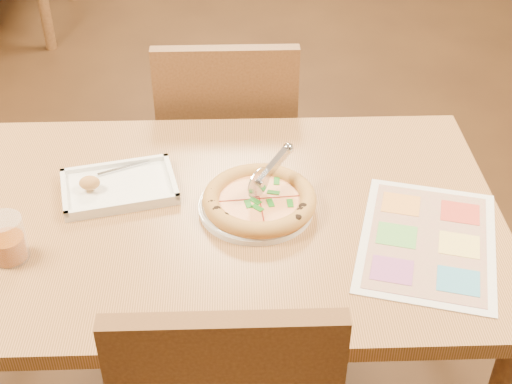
{
  "coord_description": "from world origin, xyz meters",
  "views": [
    {
      "loc": [
        0.03,
        -1.32,
        1.77
      ],
      "look_at": [
        0.07,
        0.01,
        0.77
      ],
      "focal_mm": 50.0,
      "sensor_mm": 36.0,
      "label": 1
    }
  ],
  "objects_px": {
    "chair_far": "(228,132)",
    "pizza": "(259,200)",
    "plate": "(256,206)",
    "appetizer_tray": "(117,188)",
    "pizza_cutter": "(269,171)",
    "glass_tumbler": "(7,242)",
    "dining_table": "(227,239)",
    "menu": "(428,241)"
  },
  "relations": [
    {
      "from": "chair_far",
      "to": "pizza",
      "type": "relative_size",
      "value": 1.74
    },
    {
      "from": "plate",
      "to": "appetizer_tray",
      "type": "bearing_deg",
      "value": 166.51
    },
    {
      "from": "pizza",
      "to": "pizza_cutter",
      "type": "relative_size",
      "value": 2.22
    },
    {
      "from": "pizza_cutter",
      "to": "glass_tumbler",
      "type": "height_order",
      "value": "pizza_cutter"
    },
    {
      "from": "plate",
      "to": "pizza_cutter",
      "type": "xyz_separation_m",
      "value": [
        0.03,
        0.03,
        0.08
      ]
    },
    {
      "from": "dining_table",
      "to": "menu",
      "type": "xyz_separation_m",
      "value": [
        0.45,
        -0.12,
        0.09
      ]
    },
    {
      "from": "pizza",
      "to": "menu",
      "type": "relative_size",
      "value": 0.65
    },
    {
      "from": "dining_table",
      "to": "glass_tumbler",
      "type": "height_order",
      "value": "glass_tumbler"
    },
    {
      "from": "pizza_cutter",
      "to": "glass_tumbler",
      "type": "distance_m",
      "value": 0.6
    },
    {
      "from": "glass_tumbler",
      "to": "menu",
      "type": "bearing_deg",
      "value": 1.45
    },
    {
      "from": "pizza",
      "to": "menu",
      "type": "height_order",
      "value": "pizza"
    },
    {
      "from": "pizza_cutter",
      "to": "chair_far",
      "type": "bearing_deg",
      "value": 51.66
    },
    {
      "from": "dining_table",
      "to": "glass_tumbler",
      "type": "bearing_deg",
      "value": -162.93
    },
    {
      "from": "chair_far",
      "to": "pizza_cutter",
      "type": "relative_size",
      "value": 3.87
    },
    {
      "from": "pizza_cutter",
      "to": "menu",
      "type": "relative_size",
      "value": 0.29
    },
    {
      "from": "dining_table",
      "to": "plate",
      "type": "xyz_separation_m",
      "value": [
        0.07,
        0.01,
        0.09
      ]
    },
    {
      "from": "menu",
      "to": "glass_tumbler",
      "type": "bearing_deg",
      "value": -178.55
    },
    {
      "from": "chair_far",
      "to": "glass_tumbler",
      "type": "relative_size",
      "value": 4.49
    },
    {
      "from": "appetizer_tray",
      "to": "menu",
      "type": "height_order",
      "value": "appetizer_tray"
    },
    {
      "from": "pizza",
      "to": "glass_tumbler",
      "type": "xyz_separation_m",
      "value": [
        -0.55,
        -0.15,
        0.02
      ]
    },
    {
      "from": "appetizer_tray",
      "to": "menu",
      "type": "distance_m",
      "value": 0.75
    },
    {
      "from": "pizza",
      "to": "pizza_cutter",
      "type": "xyz_separation_m",
      "value": [
        0.02,
        0.04,
        0.06
      ]
    },
    {
      "from": "pizza",
      "to": "appetizer_tray",
      "type": "bearing_deg",
      "value": 166.47
    },
    {
      "from": "chair_far",
      "to": "pizza",
      "type": "distance_m",
      "value": 0.63
    },
    {
      "from": "pizza",
      "to": "plate",
      "type": "bearing_deg",
      "value": 164.47
    },
    {
      "from": "plate",
      "to": "appetizer_tray",
      "type": "relative_size",
      "value": 0.89
    },
    {
      "from": "plate",
      "to": "glass_tumbler",
      "type": "relative_size",
      "value": 2.61
    },
    {
      "from": "dining_table",
      "to": "plate",
      "type": "height_order",
      "value": "plate"
    },
    {
      "from": "pizza",
      "to": "pizza_cutter",
      "type": "distance_m",
      "value": 0.07
    },
    {
      "from": "dining_table",
      "to": "chair_far",
      "type": "bearing_deg",
      "value": 90.0
    },
    {
      "from": "chair_far",
      "to": "menu",
      "type": "height_order",
      "value": "chair_far"
    },
    {
      "from": "menu",
      "to": "plate",
      "type": "bearing_deg",
      "value": 161.04
    },
    {
      "from": "pizza",
      "to": "menu",
      "type": "distance_m",
      "value": 0.4
    },
    {
      "from": "dining_table",
      "to": "menu",
      "type": "height_order",
      "value": "menu"
    },
    {
      "from": "appetizer_tray",
      "to": "glass_tumbler",
      "type": "distance_m",
      "value": 0.31
    },
    {
      "from": "dining_table",
      "to": "plate",
      "type": "distance_m",
      "value": 0.12
    },
    {
      "from": "plate",
      "to": "appetizer_tray",
      "type": "xyz_separation_m",
      "value": [
        -0.34,
        0.08,
        0.0
      ]
    },
    {
      "from": "plate",
      "to": "menu",
      "type": "bearing_deg",
      "value": -18.96
    },
    {
      "from": "appetizer_tray",
      "to": "glass_tumbler",
      "type": "bearing_deg",
      "value": -130.7
    },
    {
      "from": "plate",
      "to": "pizza",
      "type": "bearing_deg",
      "value": -15.53
    },
    {
      "from": "chair_far",
      "to": "plate",
      "type": "height_order",
      "value": "chair_far"
    },
    {
      "from": "pizza",
      "to": "menu",
      "type": "xyz_separation_m",
      "value": [
        0.37,
        -0.13,
        -0.03
      ]
    }
  ]
}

